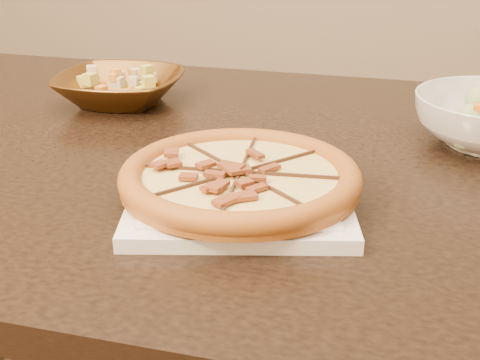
% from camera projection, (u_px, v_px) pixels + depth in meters
% --- Properties ---
extents(dining_table, '(1.51, 0.99, 0.75)m').
position_uv_depth(dining_table, '(217.00, 203.00, 1.04)').
color(dining_table, black).
rests_on(dining_table, floor).
extents(plate, '(0.33, 0.33, 0.02)m').
position_uv_depth(plate, '(240.00, 195.00, 0.82)').
color(plate, white).
rests_on(plate, dining_table).
extents(pizza, '(0.30, 0.30, 0.03)m').
position_uv_depth(pizza, '(240.00, 177.00, 0.81)').
color(pizza, '#AB5421').
rests_on(pizza, plate).
extents(bronze_bowl, '(0.24, 0.24, 0.05)m').
position_uv_depth(bronze_bowl, '(120.00, 88.00, 1.21)').
color(bronze_bowl, brown).
rests_on(bronze_bowl, dining_table).
extents(mixed_dish, '(0.10, 0.10, 0.03)m').
position_uv_depth(mixed_dish, '(118.00, 66.00, 1.19)').
color(mixed_dish, beige).
rests_on(mixed_dish, bronze_bowl).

